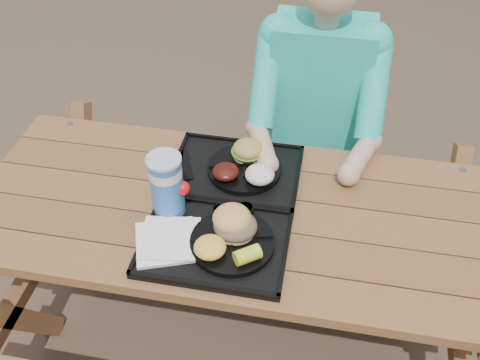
# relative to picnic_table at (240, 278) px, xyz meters

# --- Properties ---
(ground) EXTENTS (60.00, 60.00, 0.00)m
(ground) POSITION_rel_picnic_table_xyz_m (0.00, 0.00, -0.38)
(ground) COLOR #999999
(ground) RESTS_ON ground
(picnic_table) EXTENTS (1.80, 1.49, 0.75)m
(picnic_table) POSITION_rel_picnic_table_xyz_m (0.00, 0.00, 0.00)
(picnic_table) COLOR #999999
(picnic_table) RESTS_ON ground
(tray_near) EXTENTS (0.45, 0.35, 0.02)m
(tray_near) POSITION_rel_picnic_table_xyz_m (-0.05, -0.17, 0.39)
(tray_near) COLOR black
(tray_near) RESTS_ON picnic_table
(tray_far) EXTENTS (0.45, 0.35, 0.02)m
(tray_far) POSITION_rel_picnic_table_xyz_m (-0.05, 0.16, 0.39)
(tray_far) COLOR black
(tray_far) RESTS_ON picnic_table
(plate_near) EXTENTS (0.26, 0.26, 0.02)m
(plate_near) POSITION_rel_picnic_table_xyz_m (0.01, -0.17, 0.41)
(plate_near) COLOR black
(plate_near) RESTS_ON tray_near
(plate_far) EXTENTS (0.26, 0.26, 0.02)m
(plate_far) POSITION_rel_picnic_table_xyz_m (-0.02, 0.17, 0.41)
(plate_far) COLOR black
(plate_far) RESTS_ON tray_far
(napkin_stack) EXTENTS (0.23, 0.23, 0.02)m
(napkin_stack) POSITION_rel_picnic_table_xyz_m (-0.19, -0.21, 0.41)
(napkin_stack) COLOR white
(napkin_stack) RESTS_ON tray_near
(soda_cup) EXTENTS (0.10, 0.10, 0.21)m
(soda_cup) POSITION_rel_picnic_table_xyz_m (-0.22, -0.06, 0.50)
(soda_cup) COLOR #1756B2
(soda_cup) RESTS_ON tray_near
(condiment_bbq) EXTENTS (0.04, 0.04, 0.03)m
(condiment_bbq) POSITION_rel_picnic_table_xyz_m (-0.06, -0.05, 0.41)
(condiment_bbq) COLOR black
(condiment_bbq) RESTS_ON tray_near
(condiment_mustard) EXTENTS (0.06, 0.06, 0.03)m
(condiment_mustard) POSITION_rel_picnic_table_xyz_m (0.02, -0.04, 0.41)
(condiment_mustard) COLOR #FBF61B
(condiment_mustard) RESTS_ON tray_near
(sandwich) EXTENTS (0.13, 0.13, 0.13)m
(sandwich) POSITION_rel_picnic_table_xyz_m (0.01, -0.14, 0.48)
(sandwich) COLOR #F2A955
(sandwich) RESTS_ON plate_near
(mac_cheese) EXTENTS (0.10, 0.10, 0.05)m
(mac_cheese) POSITION_rel_picnic_table_xyz_m (-0.05, -0.23, 0.44)
(mac_cheese) COLOR yellow
(mac_cheese) RESTS_ON plate_near
(corn_cob) EXTENTS (0.11, 0.11, 0.05)m
(corn_cob) POSITION_rel_picnic_table_xyz_m (0.07, -0.24, 0.44)
(corn_cob) COLOR #EAF233
(corn_cob) RESTS_ON plate_near
(cutlery_far) EXTENTS (0.09, 0.16, 0.01)m
(cutlery_far) POSITION_rel_picnic_table_xyz_m (-0.23, 0.16, 0.40)
(cutlery_far) COLOR black
(cutlery_far) RESTS_ON tray_far
(burger) EXTENTS (0.11, 0.11, 0.10)m
(burger) POSITION_rel_picnic_table_xyz_m (-0.01, 0.22, 0.46)
(burger) COLOR #B89241
(burger) RESTS_ON plate_far
(baked_beans) EXTENTS (0.09, 0.09, 0.04)m
(baked_beans) POSITION_rel_picnic_table_xyz_m (-0.07, 0.11, 0.44)
(baked_beans) COLOR #42100D
(baked_beans) RESTS_ON plate_far
(potato_salad) EXTENTS (0.10, 0.10, 0.06)m
(potato_salad) POSITION_rel_picnic_table_xyz_m (0.05, 0.11, 0.44)
(potato_salad) COLOR white
(potato_salad) RESTS_ON plate_far
(diner) EXTENTS (0.48, 0.84, 1.28)m
(diner) POSITION_rel_picnic_table_xyz_m (0.20, 0.61, 0.27)
(diner) COLOR #1AA9B6
(diner) RESTS_ON ground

